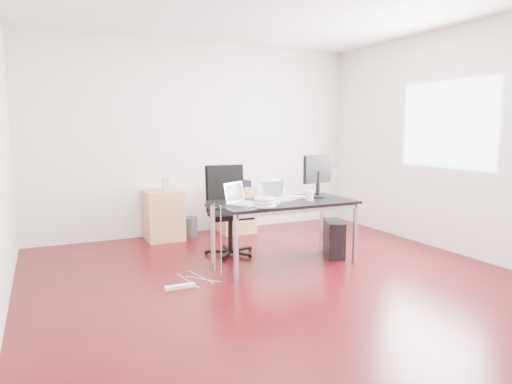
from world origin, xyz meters
name	(u,v)px	position (x,y,z in m)	size (l,w,h in m)	color
room_shell	(282,144)	(0.04, 0.00, 1.40)	(5.00, 5.00, 5.00)	#39060B
desk	(284,205)	(0.34, 0.52, 0.68)	(1.60, 0.80, 0.73)	black
office_chair	(228,205)	(-0.09, 1.18, 0.61)	(0.53, 0.55, 1.08)	black
filing_cabinet_left	(164,215)	(-0.65, 2.23, 0.35)	(0.50, 0.50, 0.70)	#B07458
filing_cabinet_right	(235,209)	(0.44, 2.23, 0.35)	(0.50, 0.50, 0.70)	#B07458
pc_tower	(334,238)	(1.03, 0.50, 0.22)	(0.20, 0.45, 0.44)	black
wastebasket	(189,227)	(-0.28, 2.25, 0.14)	(0.24, 0.24, 0.28)	black
power_strip	(180,287)	(-1.00, 0.18, 0.02)	(0.30, 0.06, 0.04)	white
laptop_left	(240,199)	(-0.20, 0.54, 0.79)	(0.41, 0.39, 0.23)	silver
laptop_right	(278,196)	(0.29, 0.58, 0.79)	(0.37, 0.31, 0.23)	silver
monitor	(318,174)	(0.86, 0.63, 1.01)	(0.45, 0.26, 0.51)	black
keyboard	(289,197)	(0.50, 0.69, 0.74)	(0.44, 0.14, 0.02)	white
cup_white	(310,195)	(0.62, 0.41, 0.79)	(0.08, 0.08, 0.12)	white
cup_brown	(309,194)	(0.70, 0.55, 0.78)	(0.08, 0.08, 0.10)	#55341D
cable_coil	(264,202)	(-0.05, 0.24, 0.78)	(0.24, 0.24, 0.11)	white
power_adapter	(277,203)	(0.15, 0.34, 0.74)	(0.07, 0.07, 0.03)	white
speaker	(166,184)	(-0.63, 2.15, 0.79)	(0.09, 0.08, 0.18)	#9E9E9E
navy_garment	(239,184)	(0.47, 2.15, 0.74)	(0.30, 0.24, 0.09)	black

